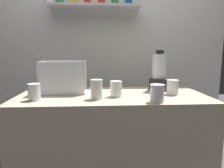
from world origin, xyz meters
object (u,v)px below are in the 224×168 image
object	(u,v)px
juice_cup_carrot_middle	(116,90)
juice_cup_pomegranate_far_left	(34,93)
blender_pitcher	(159,75)
juice_cup_beet_left	(97,90)
juice_cup_pomegranate_right	(157,94)
juice_cup_pomegranate_far_right	(173,88)
carrot_display_bin	(63,82)

from	to	relation	value
juice_cup_carrot_middle	juice_cup_pomegranate_far_left	bearing A→B (deg)	-171.69
blender_pitcher	juice_cup_beet_left	size ratio (longest dim) A/B	2.47
juice_cup_pomegranate_right	juice_cup_pomegranate_far_left	bearing A→B (deg)	172.80
juice_cup_beet_left	juice_cup_carrot_middle	bearing A→B (deg)	26.71
blender_pitcher	juice_cup_carrot_middle	world-z (taller)	blender_pitcher
juice_cup_beet_left	juice_cup_pomegranate_far_right	xyz separation A→B (m)	(0.57, 0.12, -0.01)
juice_cup_pomegranate_far_right	juice_cup_beet_left	bearing A→B (deg)	-168.53
juice_cup_pomegranate_right	carrot_display_bin	bearing A→B (deg)	150.84
blender_pitcher	juice_cup_pomegranate_far_right	bearing A→B (deg)	-71.33
juice_cup_pomegranate_far_left	carrot_display_bin	bearing A→B (deg)	61.84
carrot_display_bin	juice_cup_carrot_middle	world-z (taller)	carrot_display_bin
juice_cup_beet_left	juice_cup_pomegranate_far_right	size ratio (longest dim) A/B	1.21
blender_pitcher	juice_cup_carrot_middle	xyz separation A→B (m)	(-0.37, -0.21, -0.08)
carrot_display_bin	juice_cup_beet_left	world-z (taller)	carrot_display_bin
carrot_display_bin	blender_pitcher	size ratio (longest dim) A/B	1.05
juice_cup_beet_left	juice_cup_pomegranate_far_right	world-z (taller)	juice_cup_beet_left
carrot_display_bin	blender_pitcher	bearing A→B (deg)	2.12
carrot_display_bin	juice_cup_pomegranate_far_right	distance (m)	0.85
juice_cup_beet_left	juice_cup_carrot_middle	world-z (taller)	juice_cup_beet_left
juice_cup_pomegranate_far_right	juice_cup_pomegranate_far_left	bearing A→B (deg)	-172.67
carrot_display_bin	juice_cup_pomegranate_right	size ratio (longest dim) A/B	3.01
carrot_display_bin	juice_cup_pomegranate_far_left	size ratio (longest dim) A/B	3.11
carrot_display_bin	blender_pitcher	xyz separation A→B (m)	(0.78, 0.03, 0.05)
juice_cup_pomegranate_far_left	juice_cup_pomegranate_right	distance (m)	0.81
carrot_display_bin	juice_cup_carrot_middle	xyz separation A→B (m)	(0.41, -0.19, -0.03)
carrot_display_bin	juice_cup_beet_left	size ratio (longest dim) A/B	2.59
blender_pitcher	juice_cup_beet_left	world-z (taller)	blender_pitcher
juice_cup_beet_left	juice_cup_carrot_middle	xyz separation A→B (m)	(0.14, 0.07, -0.01)
carrot_display_bin	blender_pitcher	world-z (taller)	blender_pitcher
juice_cup_pomegranate_right	juice_cup_pomegranate_far_right	world-z (taller)	juice_cup_pomegranate_right
juice_cup_beet_left	carrot_display_bin	bearing A→B (deg)	136.65
blender_pitcher	juice_cup_pomegranate_right	size ratio (longest dim) A/B	2.87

